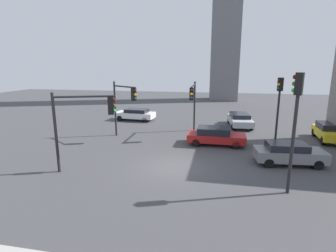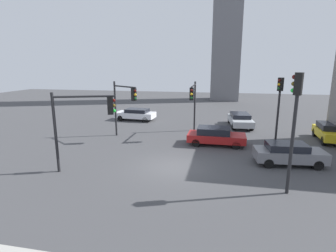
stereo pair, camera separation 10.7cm
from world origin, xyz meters
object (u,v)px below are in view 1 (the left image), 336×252
traffic_light_1 (279,99)px  traffic_light_2 (85,115)px  traffic_light_3 (296,112)px  traffic_light_4 (193,98)px  car_3 (289,153)px  car_4 (329,132)px  traffic_light_0 (124,100)px  car_1 (240,119)px  car_2 (135,114)px  car_0 (216,136)px

traffic_light_1 → traffic_light_2: traffic_light_1 is taller
traffic_light_3 → traffic_light_4: (-5.71, 10.05, -0.66)m
traffic_light_1 → car_3: 5.31m
traffic_light_1 → car_4: bearing=159.2°
traffic_light_0 → traffic_light_4: size_ratio=1.03×
traffic_light_4 → car_3: bearing=47.2°
traffic_light_3 → car_3: traffic_light_3 is taller
car_3 → car_1: bearing=97.3°
car_2 → traffic_light_3: bearing=133.6°
traffic_light_0 → car_0: size_ratio=1.07×
traffic_light_4 → car_3: size_ratio=1.07×
traffic_light_0 → traffic_light_4: bearing=55.6°
traffic_light_2 → car_2: 14.94m
traffic_light_4 → car_3: (6.66, -5.94, -2.59)m
traffic_light_1 → car_1: traffic_light_1 is taller
traffic_light_3 → car_2: size_ratio=1.29×
car_2 → car_3: size_ratio=1.04×
car_0 → car_4: (9.07, 2.91, 0.05)m
traffic_light_2 → traffic_light_3: bearing=-24.0°
car_0 → car_3: (4.58, -3.39, 0.00)m
traffic_light_1 → car_2: traffic_light_1 is taller
traffic_light_1 → car_0: size_ratio=1.17×
traffic_light_1 → traffic_light_3: (-0.98, -8.58, 0.37)m
traffic_light_1 → traffic_light_3: traffic_light_3 is taller
traffic_light_0 → car_4: size_ratio=1.16×
traffic_light_3 → car_0: traffic_light_3 is taller
car_0 → car_4: size_ratio=1.08×
car_2 → car_4: 18.83m
traffic_light_2 → car_3: traffic_light_2 is taller
traffic_light_0 → car_3: size_ratio=1.10×
traffic_light_2 → car_4: traffic_light_2 is taller
car_3 → traffic_light_2: bearing=-169.5°
traffic_light_4 → car_0: 4.19m
traffic_light_0 → car_1: 12.13m
car_2 → traffic_light_1: bearing=157.6°
traffic_light_4 → car_4: traffic_light_4 is taller
traffic_light_3 → car_2: 20.22m
car_2 → car_4: car_4 is taller
traffic_light_3 → car_3: (0.95, 4.11, -3.26)m
traffic_light_2 → car_3: size_ratio=1.07×
car_1 → car_3: car_3 is taller
car_0 → car_1: 7.39m
traffic_light_1 → car_1: (-2.35, 5.97, -2.90)m
car_2 → car_3: bearing=144.6°
car_2 → car_4: size_ratio=1.09×
traffic_light_2 → traffic_light_3: size_ratio=0.80×
traffic_light_2 → car_1: 16.96m
traffic_light_3 → car_4: (5.43, 10.41, -3.21)m
car_3 → car_2: bearing=135.3°
traffic_light_4 → traffic_light_1: bearing=76.4°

